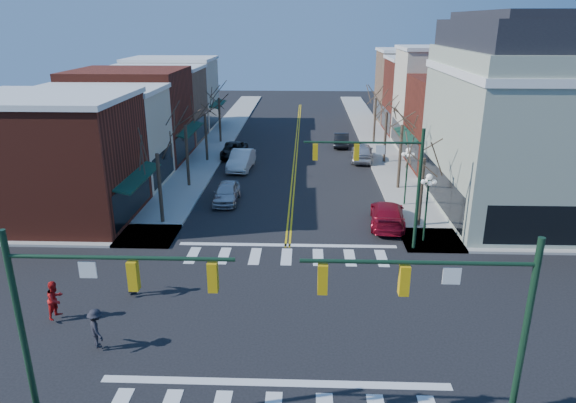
# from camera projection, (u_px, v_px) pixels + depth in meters

# --- Properties ---
(ground) EXTENTS (160.00, 160.00, 0.00)m
(ground) POSITION_uv_depth(u_px,v_px,m) (281.00, 316.00, 23.36)
(ground) COLOR black
(ground) RESTS_ON ground
(sidewalk_left) EXTENTS (3.50, 70.00, 0.15)m
(sidewalk_left) POSITION_uv_depth(u_px,v_px,m) (188.00, 182.00, 42.48)
(sidewalk_left) COLOR #9E9B93
(sidewalk_left) RESTS_ON ground
(sidewalk_right) EXTENTS (3.50, 70.00, 0.15)m
(sidewalk_right) POSITION_uv_depth(u_px,v_px,m) (400.00, 184.00, 41.88)
(sidewalk_right) COLOR #9E9B93
(sidewalk_right) RESTS_ON ground
(bldg_left_brick_a) EXTENTS (10.00, 8.50, 8.00)m
(bldg_left_brick_a) POSITION_uv_depth(u_px,v_px,m) (54.00, 161.00, 33.63)
(bldg_left_brick_a) COLOR maroon
(bldg_left_brick_a) RESTS_ON ground
(bldg_left_stucco_a) EXTENTS (10.00, 7.00, 7.50)m
(bldg_left_stucco_a) POSITION_uv_depth(u_px,v_px,m) (100.00, 139.00, 41.02)
(bldg_left_stucco_a) COLOR beige
(bldg_left_stucco_a) RESTS_ON ground
(bldg_left_brick_b) EXTENTS (10.00, 9.00, 8.50)m
(bldg_left_brick_b) POSITION_uv_depth(u_px,v_px,m) (131.00, 116.00, 48.40)
(bldg_left_brick_b) COLOR maroon
(bldg_left_brick_b) RESTS_ON ground
(bldg_left_tan) EXTENTS (10.00, 7.50, 7.80)m
(bldg_left_tan) POSITION_uv_depth(u_px,v_px,m) (156.00, 106.00, 56.29)
(bldg_left_tan) COLOR #8D694E
(bldg_left_tan) RESTS_ON ground
(bldg_left_stucco_b) EXTENTS (10.00, 8.00, 8.20)m
(bldg_left_stucco_b) POSITION_uv_depth(u_px,v_px,m) (173.00, 94.00, 63.53)
(bldg_left_stucco_b) COLOR beige
(bldg_left_stucco_b) RESTS_ON ground
(bldg_right_brick_a) EXTENTS (10.00, 8.50, 8.00)m
(bldg_right_brick_a) POSITION_uv_depth(u_px,v_px,m) (468.00, 124.00, 45.77)
(bldg_right_brick_a) COLOR maroon
(bldg_right_brick_a) RESTS_ON ground
(bldg_right_stucco) EXTENTS (10.00, 7.00, 10.00)m
(bldg_right_stucco) POSITION_uv_depth(u_px,v_px,m) (447.00, 100.00, 52.74)
(bldg_right_stucco) COLOR beige
(bldg_right_stucco) RESTS_ON ground
(bldg_right_brick_b) EXTENTS (10.00, 8.00, 8.50)m
(bldg_right_brick_b) POSITION_uv_depth(u_px,v_px,m) (430.00, 97.00, 60.06)
(bldg_right_brick_b) COLOR maroon
(bldg_right_brick_b) RESTS_ON ground
(bldg_right_tan) EXTENTS (10.00, 8.00, 9.00)m
(bldg_right_tan) POSITION_uv_depth(u_px,v_px,m) (417.00, 87.00, 67.52)
(bldg_right_tan) COLOR #8D694E
(bldg_right_tan) RESTS_ON ground
(victorian_corner) EXTENTS (12.25, 14.25, 13.30)m
(victorian_corner) POSITION_uv_depth(u_px,v_px,m) (538.00, 117.00, 34.25)
(victorian_corner) COLOR #97A28D
(victorian_corner) RESTS_ON ground
(traffic_mast_near_left) EXTENTS (6.60, 0.28, 7.20)m
(traffic_mast_near_left) POSITION_uv_depth(u_px,v_px,m) (79.00, 309.00, 15.01)
(traffic_mast_near_left) COLOR #14331E
(traffic_mast_near_left) RESTS_ON ground
(traffic_mast_near_right) EXTENTS (6.60, 0.28, 7.20)m
(traffic_mast_near_right) POSITION_uv_depth(u_px,v_px,m) (462.00, 317.00, 14.63)
(traffic_mast_near_right) COLOR #14331E
(traffic_mast_near_right) RESTS_ON ground
(traffic_mast_far_right) EXTENTS (6.60, 0.28, 7.20)m
(traffic_mast_far_right) POSITION_uv_depth(u_px,v_px,m) (387.00, 172.00, 28.58)
(traffic_mast_far_right) COLOR #14331E
(traffic_mast_far_right) RESTS_ON ground
(lamppost_corner) EXTENTS (0.36, 0.36, 4.33)m
(lamppost_corner) POSITION_uv_depth(u_px,v_px,m) (427.00, 196.00, 30.10)
(lamppost_corner) COLOR #14331E
(lamppost_corner) RESTS_ON ground
(lamppost_midblock) EXTENTS (0.36, 0.36, 4.33)m
(lamppost_midblock) POSITION_uv_depth(u_px,v_px,m) (407.00, 167.00, 36.23)
(lamppost_midblock) COLOR #14331E
(lamppost_midblock) RESTS_ON ground
(tree_left_a) EXTENTS (0.24, 0.24, 4.76)m
(tree_left_a) POSITION_uv_depth(u_px,v_px,m) (160.00, 189.00, 33.22)
(tree_left_a) COLOR #382B21
(tree_left_a) RESTS_ON ground
(tree_left_b) EXTENTS (0.24, 0.24, 5.04)m
(tree_left_b) POSITION_uv_depth(u_px,v_px,m) (187.00, 157.00, 40.72)
(tree_left_b) COLOR #382B21
(tree_left_b) RESTS_ON ground
(tree_left_c) EXTENTS (0.24, 0.24, 4.55)m
(tree_left_c) POSITION_uv_depth(u_px,v_px,m) (206.00, 138.00, 48.34)
(tree_left_c) COLOR #382B21
(tree_left_c) RESTS_ON ground
(tree_left_d) EXTENTS (0.24, 0.24, 4.90)m
(tree_left_d) POSITION_uv_depth(u_px,v_px,m) (220.00, 121.00, 55.82)
(tree_left_d) COLOR #382B21
(tree_left_d) RESTS_ON ground
(tree_right_a) EXTENTS (0.24, 0.24, 4.62)m
(tree_right_a) POSITION_uv_depth(u_px,v_px,m) (421.00, 193.00, 32.67)
(tree_right_a) COLOR #382B21
(tree_right_a) RESTS_ON ground
(tree_right_b) EXTENTS (0.24, 0.24, 5.18)m
(tree_right_b) POSITION_uv_depth(u_px,v_px,m) (400.00, 158.00, 40.12)
(tree_right_b) COLOR #382B21
(tree_right_b) RESTS_ON ground
(tree_right_c) EXTENTS (0.24, 0.24, 4.83)m
(tree_right_c) POSITION_uv_depth(u_px,v_px,m) (385.00, 138.00, 47.72)
(tree_right_c) COLOR #382B21
(tree_right_c) RESTS_ON ground
(tree_right_d) EXTENTS (0.24, 0.24, 4.97)m
(tree_right_d) POSITION_uv_depth(u_px,v_px,m) (375.00, 121.00, 55.23)
(tree_right_d) COLOR #382B21
(tree_right_d) RESTS_ON ground
(car_left_near) EXTENTS (1.79, 4.35, 1.48)m
(car_left_near) POSITION_uv_depth(u_px,v_px,m) (226.00, 192.00, 37.82)
(car_left_near) COLOR #B4B5B9
(car_left_near) RESTS_ON ground
(car_left_mid) EXTENTS (2.18, 5.29, 1.71)m
(car_left_mid) POSITION_uv_depth(u_px,v_px,m) (241.00, 160.00, 46.23)
(car_left_mid) COLOR silver
(car_left_mid) RESTS_ON ground
(car_left_far) EXTENTS (2.43, 5.13, 1.42)m
(car_left_far) POSITION_uv_depth(u_px,v_px,m) (234.00, 150.00, 50.40)
(car_left_far) COLOR black
(car_left_far) RESTS_ON ground
(car_right_near) EXTENTS (2.75, 5.52, 1.54)m
(car_right_near) POSITION_uv_depth(u_px,v_px,m) (387.00, 214.00, 33.47)
(car_right_near) COLOR maroon
(car_right_near) RESTS_ON ground
(car_right_mid) EXTENTS (2.51, 5.22, 1.72)m
(car_right_mid) POSITION_uv_depth(u_px,v_px,m) (362.00, 152.00, 49.01)
(car_right_mid) COLOR #B7B7BC
(car_right_mid) RESTS_ON ground
(car_right_far) EXTENTS (1.84, 4.55, 1.47)m
(car_right_far) POSITION_uv_depth(u_px,v_px,m) (341.00, 139.00, 54.79)
(car_right_far) COLOR black
(car_right_far) RESTS_ON ground
(pedestrian_red_b) EXTENTS (0.85, 0.99, 1.76)m
(pedestrian_red_b) POSITION_uv_depth(u_px,v_px,m) (55.00, 299.00, 22.72)
(pedestrian_red_b) COLOR red
(pedestrian_red_b) RESTS_ON sidewalk_left
(pedestrian_dark_a) EXTENTS (1.02, 1.23, 1.97)m
(pedestrian_dark_a) POSITION_uv_depth(u_px,v_px,m) (132.00, 274.00, 24.73)
(pedestrian_dark_a) COLOR black
(pedestrian_dark_a) RESTS_ON sidewalk_left
(pedestrian_dark_b) EXTENTS (1.15, 1.25, 1.69)m
(pedestrian_dark_b) POSITION_uv_depth(u_px,v_px,m) (97.00, 328.00, 20.65)
(pedestrian_dark_b) COLOR black
(pedestrian_dark_b) RESTS_ON sidewalk_left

